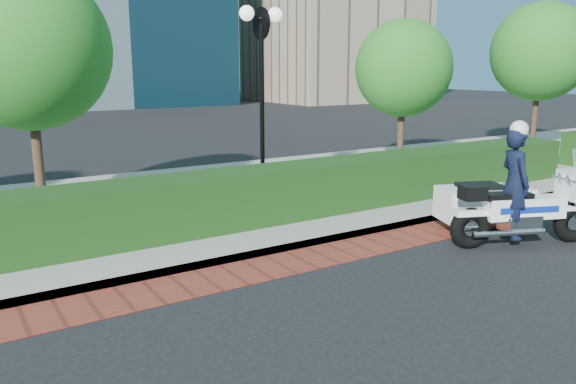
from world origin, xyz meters
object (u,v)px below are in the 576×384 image
tree_c (403,69)px  police_motorcycle (506,199)px  lamppost (262,73)px  tree_d (541,52)px  tree_b (27,49)px

tree_c → police_motorcycle: size_ratio=1.66×
lamppost → tree_d: tree_d is taller
tree_b → tree_d: (16.50, 0.00, 0.18)m
tree_b → police_motorcycle: (6.85, -6.02, -2.68)m
lamppost → tree_d: (12.00, 1.30, 0.65)m
tree_b → tree_c: size_ratio=1.14×
tree_c → police_motorcycle: 7.17m
lamppost → tree_c: size_ratio=0.98×
lamppost → police_motorcycle: lamppost is taller
lamppost → tree_b: size_ratio=0.86×
tree_c → police_motorcycle: (-3.15, -6.02, -2.29)m
lamppost → tree_d: bearing=6.2°
tree_c → police_motorcycle: tree_c is taller
police_motorcycle → tree_d: bearing=54.2°
police_motorcycle → tree_b: bearing=160.9°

